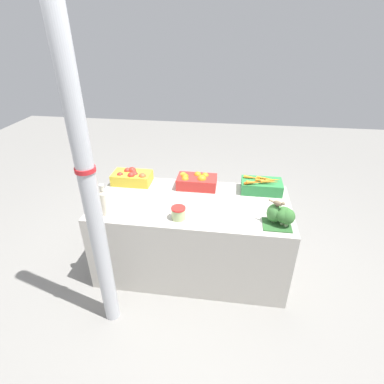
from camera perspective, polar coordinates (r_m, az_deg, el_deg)
ground_plane at (r=3.13m, az=0.00°, el=-13.74°), size 10.00×10.00×0.00m
market_table at (r=2.88m, az=0.00°, el=-8.28°), size 1.74×0.83×0.75m
support_pole at (r=2.01m, az=-19.27°, el=1.80°), size 0.13×0.13×2.52m
apple_crate at (r=3.01m, az=-11.32°, el=2.82°), size 0.37×0.22×0.14m
orange_crate at (r=2.88m, az=0.80°, el=2.10°), size 0.37×0.22×0.15m
carrot_crate at (r=2.88m, az=13.07°, el=1.18°), size 0.37×0.22×0.15m
broccoli_pile at (r=2.43m, az=16.62°, el=-4.23°), size 0.24×0.19×0.17m
juice_bottle_amber at (r=2.60m, az=-18.46°, el=-1.77°), size 0.07×0.07×0.25m
juice_bottle_cloudy at (r=2.55m, az=-16.43°, el=-1.77°), size 0.07×0.07×0.27m
pickle_jar at (r=2.42m, az=-2.61°, el=-4.02°), size 0.12×0.12×0.10m
sparrow_bird at (r=2.37m, az=16.13°, el=-2.08°), size 0.13×0.07×0.05m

